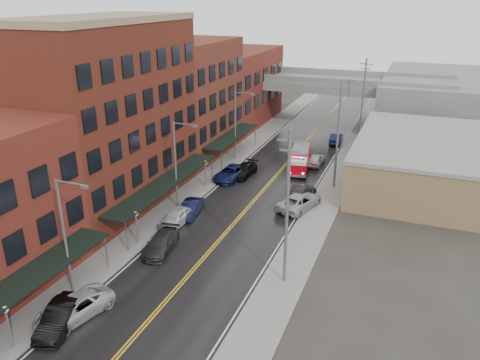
% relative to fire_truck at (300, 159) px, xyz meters
% --- Properties ---
extents(road, '(11.00, 160.00, 0.02)m').
position_rel_fire_truck_xyz_m(road, '(-2.06, -9.27, -1.39)').
color(road, black).
rests_on(road, ground).
extents(sidewalk_left, '(3.00, 160.00, 0.15)m').
position_rel_fire_truck_xyz_m(sidewalk_left, '(-9.36, -9.27, -1.32)').
color(sidewalk_left, slate).
rests_on(sidewalk_left, ground).
extents(sidewalk_right, '(3.00, 160.00, 0.15)m').
position_rel_fire_truck_xyz_m(sidewalk_right, '(5.24, -9.27, -1.32)').
color(sidewalk_right, slate).
rests_on(sidewalk_right, ground).
extents(curb_left, '(0.30, 160.00, 0.15)m').
position_rel_fire_truck_xyz_m(curb_left, '(-7.71, -9.27, -1.32)').
color(curb_left, gray).
rests_on(curb_left, ground).
extents(curb_right, '(0.30, 160.00, 0.15)m').
position_rel_fire_truck_xyz_m(curb_right, '(3.59, -9.27, -1.32)').
color(curb_right, gray).
rests_on(curb_right, ground).
extents(brick_building_b, '(9.00, 20.00, 18.00)m').
position_rel_fire_truck_xyz_m(brick_building_b, '(-15.36, -16.27, 7.60)').
color(brick_building_b, '#5D2118').
rests_on(brick_building_b, ground).
extents(brick_building_c, '(9.00, 15.00, 15.00)m').
position_rel_fire_truck_xyz_m(brick_building_c, '(-15.36, 1.23, 6.10)').
color(brick_building_c, brown).
rests_on(brick_building_c, ground).
extents(brick_building_far, '(9.00, 20.00, 12.00)m').
position_rel_fire_truck_xyz_m(brick_building_far, '(-15.36, 18.73, 4.60)').
color(brick_building_far, maroon).
rests_on(brick_building_far, ground).
extents(tan_building, '(14.00, 22.00, 5.00)m').
position_rel_fire_truck_xyz_m(tan_building, '(13.94, 0.73, 1.10)').
color(tan_building, olive).
rests_on(tan_building, ground).
extents(right_far_block, '(18.00, 30.00, 8.00)m').
position_rel_fire_truck_xyz_m(right_far_block, '(15.94, 30.73, 2.60)').
color(right_far_block, slate).
rests_on(right_far_block, ground).
extents(awning_0, '(2.60, 16.00, 3.09)m').
position_rel_fire_truck_xyz_m(awning_0, '(-9.55, -35.27, 1.59)').
color(awning_0, black).
rests_on(awning_0, ground).
extents(awning_1, '(2.60, 18.00, 3.09)m').
position_rel_fire_truck_xyz_m(awning_1, '(-9.56, -16.27, 1.59)').
color(awning_1, black).
rests_on(awning_1, ground).
extents(awning_2, '(2.60, 13.00, 3.09)m').
position_rel_fire_truck_xyz_m(awning_2, '(-9.55, 1.23, 1.59)').
color(awning_2, black).
rests_on(awning_2, ground).
extents(globe_lamp_0, '(0.44, 0.44, 3.12)m').
position_rel_fire_truck_xyz_m(globe_lamp_0, '(-8.46, -37.27, 0.92)').
color(globe_lamp_0, '#59595B').
rests_on(globe_lamp_0, ground).
extents(globe_lamp_1, '(0.44, 0.44, 3.12)m').
position_rel_fire_truck_xyz_m(globe_lamp_1, '(-8.46, -23.27, 0.92)').
color(globe_lamp_1, '#59595B').
rests_on(globe_lamp_1, ground).
extents(globe_lamp_2, '(0.44, 0.44, 3.12)m').
position_rel_fire_truck_xyz_m(globe_lamp_2, '(-8.46, -9.27, 0.92)').
color(globe_lamp_2, '#59595B').
rests_on(globe_lamp_2, ground).
extents(street_lamp_0, '(2.64, 0.22, 9.00)m').
position_rel_fire_truck_xyz_m(street_lamp_0, '(-8.61, -31.27, 3.79)').
color(street_lamp_0, '#59595B').
rests_on(street_lamp_0, ground).
extents(street_lamp_1, '(2.64, 0.22, 9.00)m').
position_rel_fire_truck_xyz_m(street_lamp_1, '(-8.61, -15.27, 3.79)').
color(street_lamp_1, '#59595B').
rests_on(street_lamp_1, ground).
extents(street_lamp_2, '(2.64, 0.22, 9.00)m').
position_rel_fire_truck_xyz_m(street_lamp_2, '(-8.61, 0.73, 3.79)').
color(street_lamp_2, '#59595B').
rests_on(street_lamp_2, ground).
extents(utility_pole_0, '(1.80, 0.24, 12.00)m').
position_rel_fire_truck_xyz_m(utility_pole_0, '(5.14, -24.27, 4.91)').
color(utility_pole_0, '#59595B').
rests_on(utility_pole_0, ground).
extents(utility_pole_1, '(1.80, 0.24, 12.00)m').
position_rel_fire_truck_xyz_m(utility_pole_1, '(5.14, -4.27, 4.91)').
color(utility_pole_1, '#59595B').
rests_on(utility_pole_1, ground).
extents(utility_pole_2, '(1.80, 0.24, 12.00)m').
position_rel_fire_truck_xyz_m(utility_pole_2, '(5.14, 15.73, 4.91)').
color(utility_pole_2, '#59595B').
rests_on(utility_pole_2, ground).
extents(overpass, '(40.00, 10.00, 7.50)m').
position_rel_fire_truck_xyz_m(overpass, '(-2.06, 22.73, 4.59)').
color(overpass, slate).
rests_on(overpass, ground).
extents(fire_truck, '(3.68, 7.32, 2.58)m').
position_rel_fire_truck_xyz_m(fire_truck, '(0.00, 0.00, 0.00)').
color(fire_truck, '#B70814').
rests_on(fire_truck, ground).
extents(parked_car_left_1, '(3.00, 5.13, 1.60)m').
position_rel_fire_truck_xyz_m(parked_car_left_1, '(-7.06, -34.57, -0.60)').
color(parked_car_left_1, black).
rests_on(parked_car_left_1, ground).
extents(parked_car_left_2, '(3.88, 5.97, 1.53)m').
position_rel_fire_truck_xyz_m(parked_car_left_2, '(-6.89, -33.47, -0.63)').
color(parked_car_left_2, '#AFB3B8').
rests_on(parked_car_left_2, ground).
extents(parked_car_left_3, '(2.75, 5.23, 1.45)m').
position_rel_fire_truck_xyz_m(parked_car_left_3, '(-5.97, -23.57, -0.67)').
color(parked_car_left_3, '#272729').
rests_on(parked_car_left_3, ground).
extents(parked_car_left_4, '(2.26, 4.73, 1.56)m').
position_rel_fire_truck_xyz_m(parked_car_left_4, '(-7.06, -18.67, -0.62)').
color(parked_car_left_4, silver).
rests_on(parked_car_left_4, ground).
extents(parked_car_left_5, '(2.08, 4.52, 1.44)m').
position_rel_fire_truck_xyz_m(parked_car_left_5, '(-6.77, -16.47, -0.68)').
color(parked_car_left_5, black).
rests_on(parked_car_left_5, ground).
extents(parked_car_left_6, '(3.02, 5.64, 1.51)m').
position_rel_fire_truck_xyz_m(parked_car_left_6, '(-6.75, -6.07, -0.64)').
color(parked_car_left_6, '#131B49').
rests_on(parked_car_left_6, ground).
extents(parked_car_left_7, '(2.32, 4.99, 1.41)m').
position_rel_fire_truck_xyz_m(parked_car_left_7, '(-5.66, -4.47, -0.69)').
color(parked_car_left_7, black).
rests_on(parked_car_left_7, ground).
extents(parked_car_right_0, '(4.23, 6.33, 1.61)m').
position_rel_fire_truck_xyz_m(parked_car_right_0, '(2.88, -11.07, -0.59)').
color(parked_car_right_0, '#A0A2A8').
rests_on(parked_car_right_0, ground).
extents(parked_car_right_1, '(2.70, 4.95, 1.36)m').
position_rel_fire_truck_xyz_m(parked_car_right_1, '(2.45, -8.39, -0.72)').
color(parked_car_right_1, '#292A2C').
rests_on(parked_car_right_1, ground).
extents(parked_car_right_2, '(1.84, 4.29, 1.44)m').
position_rel_fire_truck_xyz_m(parked_car_right_2, '(1.54, 2.53, -0.67)').
color(parked_car_right_2, beige).
rests_on(parked_car_right_2, ground).
extents(parked_car_right_3, '(1.99, 4.80, 1.55)m').
position_rel_fire_truck_xyz_m(parked_car_right_3, '(2.24, 12.81, -0.62)').
color(parked_car_right_3, black).
rests_on(parked_car_right_3, ground).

